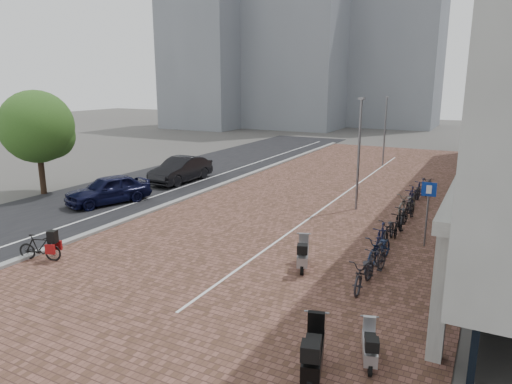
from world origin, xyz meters
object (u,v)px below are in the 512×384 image
object	(u,v)px
car_dark	(181,170)
parking_sign	(428,204)
hero_bike	(40,247)
scooter_back	(370,345)
scooter_mid	(313,351)
scooter_front	(303,253)
car_navy	(108,190)

from	to	relation	value
car_dark	parking_sign	bearing A→B (deg)	-17.85
hero_bike	scooter_back	world-z (taller)	hero_bike
hero_bike	scooter_mid	bearing A→B (deg)	-117.63
scooter_back	scooter_front	bearing A→B (deg)	110.70
car_navy	parking_sign	bearing A→B (deg)	22.89
parking_sign	car_navy	bearing A→B (deg)	-177.85
car_navy	scooter_front	distance (m)	12.73
scooter_mid	scooter_back	world-z (taller)	scooter_mid
car_dark	scooter_back	xyz separation A→B (m)	(15.49, -13.83, -0.32)
car_navy	car_dark	bearing A→B (deg)	108.30
car_navy	scooter_back	bearing A→B (deg)	-6.44
car_navy	scooter_back	distance (m)	17.49
car_dark	parking_sign	xyz separation A→B (m)	(15.49, -5.26, 0.94)
car_dark	hero_bike	bearing A→B (deg)	-74.20
car_navy	car_dark	world-z (taller)	car_dark
scooter_back	parking_sign	bearing A→B (deg)	73.03
scooter_back	parking_sign	size ratio (longest dim) A/B	0.53
scooter_front	scooter_back	world-z (taller)	scooter_front
hero_bike	parking_sign	bearing A→B (deg)	-75.29
car_navy	hero_bike	size ratio (longest dim) A/B	2.60
car_dark	scooter_mid	distance (m)	20.79
car_dark	scooter_mid	world-z (taller)	car_dark
parking_sign	car_dark	bearing A→B (deg)	160.48
car_navy	car_dark	distance (m)	6.06
hero_bike	scooter_front	distance (m)	9.35
scooter_back	scooter_mid	bearing A→B (deg)	-149.65
car_dark	hero_bike	size ratio (longest dim) A/B	2.85
scooter_back	car_navy	bearing A→B (deg)	136.63
hero_bike	scooter_front	bearing A→B (deg)	-85.43
car_navy	parking_sign	size ratio (longest dim) A/B	1.71
car_navy	scooter_back	xyz separation A→B (m)	(15.66, -7.77, -0.28)
scooter_front	hero_bike	bearing A→B (deg)	-176.56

